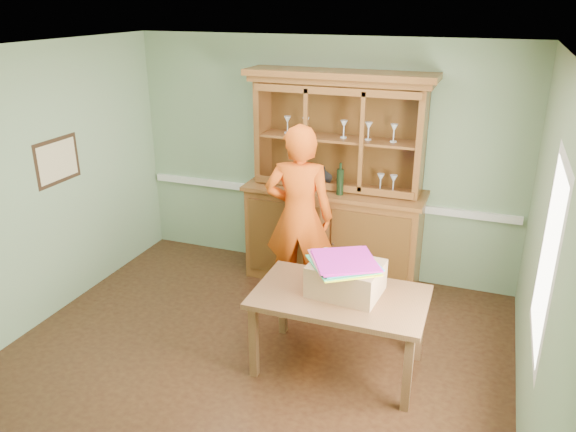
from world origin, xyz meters
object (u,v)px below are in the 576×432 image
at_px(dining_table, 340,303).
at_px(cardboard_box, 346,278).
at_px(china_hutch, 334,212).
at_px(person, 299,217).

distance_m(dining_table, cardboard_box, 0.23).
relative_size(china_hutch, person, 1.22).
distance_m(china_hutch, person, 0.68).
bearing_deg(person, cardboard_box, 116.73).
distance_m(china_hutch, cardboard_box, 1.66).
bearing_deg(cardboard_box, dining_table, -121.14).
relative_size(china_hutch, cardboard_box, 4.07).
height_order(dining_table, person, person).
bearing_deg(china_hutch, person, -107.66).
bearing_deg(dining_table, china_hutch, 107.12).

